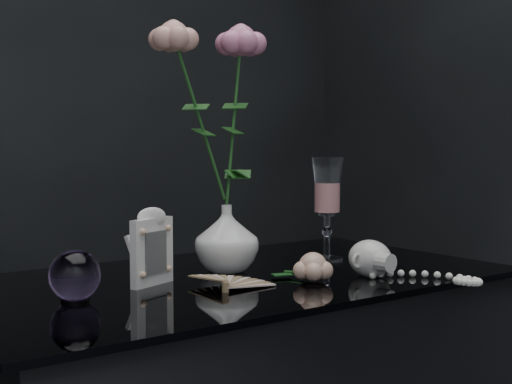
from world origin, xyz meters
TOP-DOWN VIEW (x-y plane):
  - vase at (0.01, 0.10)m, footprint 0.17×0.17m
  - wine_glass at (0.26, 0.07)m, footprint 0.08×0.08m
  - picture_frame at (-0.17, 0.06)m, footprint 0.13×0.11m
  - paperweight at (-0.33, 0.02)m, footprint 0.11×0.11m
  - paper_fan at (-0.10, -0.06)m, footprint 0.24×0.22m
  - loose_rose at (0.08, -0.09)m, footprint 0.16×0.19m
  - pearl_jar at (0.20, -0.11)m, footprint 0.26×0.27m
  - roses at (-0.01, 0.09)m, footprint 0.25×0.11m

SIDE VIEW (x-z plane):
  - paper_fan at x=-0.10m, z-range 0.76..0.78m
  - loose_rose at x=0.08m, z-range 0.76..0.82m
  - pearl_jar at x=0.20m, z-range 0.76..0.84m
  - paperweight at x=-0.33m, z-range 0.76..0.85m
  - vase at x=0.01m, z-range 0.76..0.89m
  - picture_frame at x=-0.17m, z-range 0.76..0.90m
  - wine_glass at x=0.26m, z-range 0.76..0.98m
  - roses at x=-0.01m, z-range 0.89..1.29m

